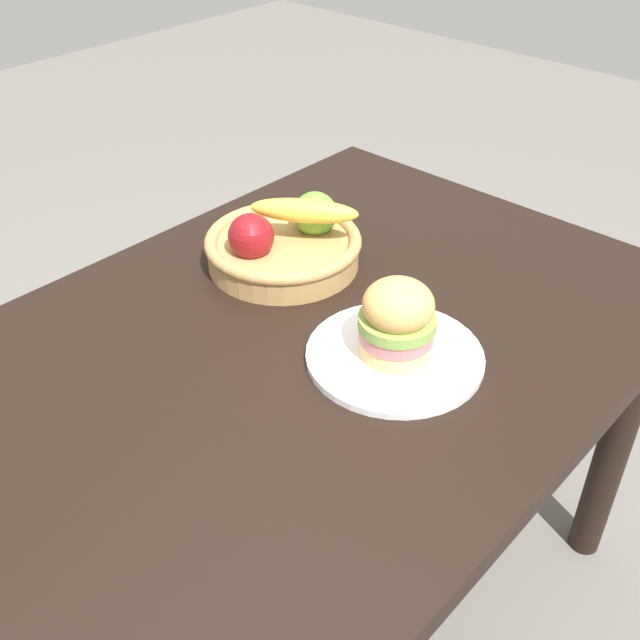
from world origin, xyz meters
The scene contains 5 objects.
ground_plane centered at (0.00, 0.00, 0.00)m, with size 8.00×8.00×0.00m, color slate.
dining_table centered at (0.00, 0.00, 0.65)m, with size 1.40×0.90×0.75m.
plate centered at (0.10, -0.14, 0.76)m, with size 0.28×0.28×0.01m, color white.
sandwich centered at (0.10, -0.14, 0.83)m, with size 0.12×0.12×0.13m.
fruit_basket centered at (0.19, 0.18, 0.79)m, with size 0.29×0.29×0.14m.
Camera 1 is at (-0.65, -0.68, 1.49)m, focal length 42.16 mm.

